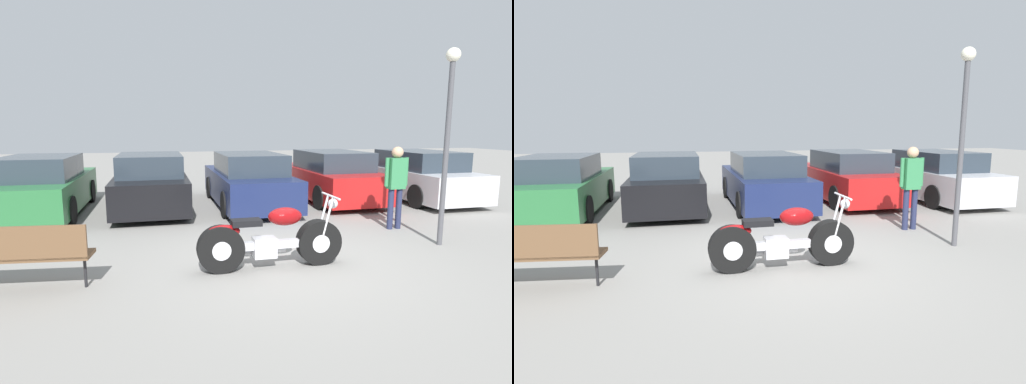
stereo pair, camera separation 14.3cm
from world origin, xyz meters
TOP-DOWN VIEW (x-y plane):
  - ground_plane at (0.00, 0.00)m, footprint 60.00×60.00m
  - motorcycle at (-0.36, -0.22)m, footprint 2.22×0.62m
  - parked_car_green at (-4.65, 4.76)m, footprint 1.83×4.54m
  - parked_car_black at (-2.13, 4.92)m, footprint 1.83×4.54m
  - parked_car_navy at (0.39, 4.62)m, footprint 1.83×4.54m
  - parked_car_red at (2.91, 4.99)m, footprint 1.83×4.54m
  - parked_car_silver at (5.43, 4.52)m, footprint 1.83×4.54m
  - park_bench at (-3.71, -0.33)m, footprint 1.80×0.61m
  - lamp_post at (2.95, 0.21)m, footprint 0.24×0.24m
  - person_standing at (2.80, 1.44)m, footprint 0.52×0.23m

SIDE VIEW (x-z plane):
  - ground_plane at x=0.00m, z-range 0.00..0.00m
  - motorcycle at x=-0.36m, z-range -0.11..0.97m
  - park_bench at x=-3.71m, z-range 0.10..0.99m
  - parked_car_green at x=-4.65m, z-range -0.05..1.38m
  - parked_car_black at x=-2.13m, z-range -0.05..1.38m
  - parked_car_navy at x=0.39m, z-range -0.05..1.38m
  - parked_car_red at x=2.91m, z-range -0.05..1.38m
  - parked_car_silver at x=5.43m, z-range -0.05..1.38m
  - person_standing at x=2.80m, z-range 0.16..1.87m
  - lamp_post at x=2.95m, z-range 0.48..3.89m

